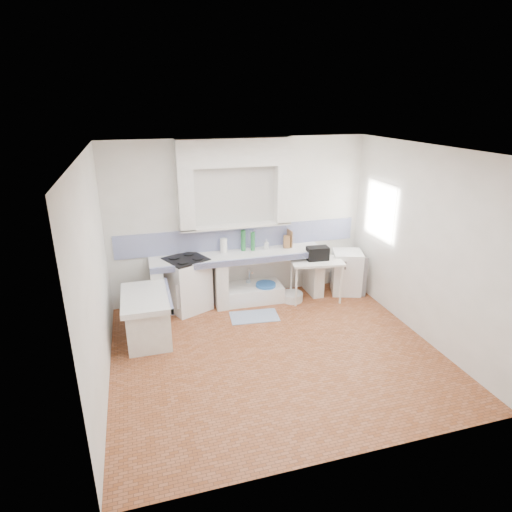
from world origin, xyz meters
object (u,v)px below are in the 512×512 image
object	(u,v)px
fridge	(346,272)
sink	(252,293)
side_table	(316,280)
stove	(187,285)

from	to	relation	value
fridge	sink	bearing A→B (deg)	-165.57
side_table	fridge	bearing A→B (deg)	21.39
stove	side_table	world-z (taller)	stove
sink	side_table	size ratio (longest dim) A/B	1.17
sink	side_table	world-z (taller)	side_table
stove	sink	size ratio (longest dim) A/B	0.85
stove	side_table	size ratio (longest dim) A/B	0.99
stove	sink	xyz separation A→B (m)	(1.14, 0.01, -0.32)
stove	side_table	bearing A→B (deg)	-31.50
sink	fridge	bearing A→B (deg)	-3.06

